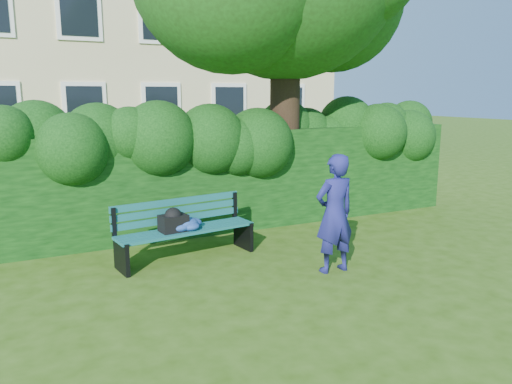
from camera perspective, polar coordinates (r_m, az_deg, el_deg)
name	(u,v)px	position (r m, az deg, el deg)	size (l,w,h in m)	color
ground	(274,262)	(7.46, 2.07, -7.99)	(80.00, 80.00, 0.00)	#2C4A0D
hedge	(217,180)	(9.17, -4.44, 1.43)	(10.00, 1.00, 1.80)	black
park_bench	(182,227)	(7.51, -8.41, -3.95)	(2.15, 0.83, 0.89)	#0E4848
man_reading	(335,214)	(6.94, 8.97, -2.46)	(0.60, 0.40, 1.66)	navy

